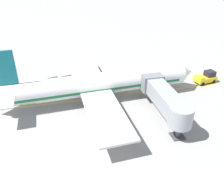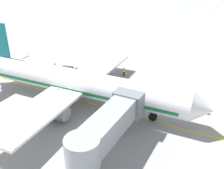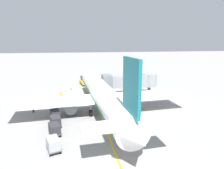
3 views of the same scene
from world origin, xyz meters
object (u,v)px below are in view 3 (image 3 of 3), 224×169
Objects in this scene: jet_bridge at (130,81)px; ground_crew_loader at (61,96)px; pushback_tractor at (85,81)px; safety_cone_nose_right at (71,88)px; baggage_cart_front at (55,114)px; baggage_cart_tail_end at (53,144)px; parked_airliner at (102,94)px; ground_crew_wing_walker at (33,107)px; baggage_cart_third_in_train at (54,129)px; baggage_cart_second_in_train at (55,121)px; safety_cone_nose_left at (75,97)px; baggage_tug_lead at (60,102)px; safety_cone_wing_tip at (58,97)px.

ground_crew_loader is (-15.22, -0.49, -2.50)m from jet_bridge.
pushback_tractor is 6.35m from safety_cone_nose_right.
pushback_tractor is 25.83m from baggage_cart_front.
parked_airliner is at bearing 58.12° from baggage_cart_tail_end.
baggage_cart_tail_end is (0.59, -9.37, 0.00)m from baggage_cart_front.
parked_airliner is 12.26m from ground_crew_wing_walker.
baggage_cart_third_in_train is (-15.11, -16.89, -2.50)m from jet_bridge.
ground_crew_wing_walker is at bearing -111.47° from safety_cone_nose_right.
parked_airliner is 63.26× the size of safety_cone_nose_right.
parked_airliner is at bearing -129.79° from jet_bridge.
baggage_cart_second_in_train is at bearing 92.39° from baggage_cart_third_in_train.
safety_cone_nose_right is at bearing -127.38° from pushback_tractor.
ground_crew_loader is 2.86× the size of safety_cone_nose_left.
pushback_tractor is at bearing 94.50° from parked_airliner.
baggage_cart_front is 5.04× the size of safety_cone_nose_right.
jet_bridge is 21.51× the size of safety_cone_nose_right.
baggage_cart_tail_end is at bearing -88.83° from baggage_tug_lead.
parked_airliner is 13.17m from safety_cone_wing_tip.
safety_cone_wing_tip is at bearing 92.79° from baggage_cart_tail_end.
jet_bridge is at bearing -55.33° from pushback_tractor.
safety_cone_nose_right is 8.43m from safety_cone_wing_tip.
jet_bridge is 12.66m from safety_cone_nose_left.
baggage_cart_tail_end is at bearing -89.11° from ground_crew_loader.
baggage_cart_tail_end is 5.04× the size of safety_cone_nose_right.
pushback_tractor is at bearing 72.37° from baggage_tug_lead.
jet_bridge is 2.70× the size of pushback_tractor.
baggage_cart_front is 20.24m from safety_cone_nose_right.
baggage_cart_front is 10.98m from ground_crew_loader.
safety_cone_nose_right is at bearing 83.66° from baggage_cart_front.
baggage_tug_lead is at bearing -90.21° from ground_crew_loader.
baggage_cart_third_in_train is at bearing 92.99° from baggage_cart_tail_end.
baggage_cart_second_in_train is 1.00× the size of baggage_cart_tail_end.
baggage_tug_lead reaches higher than baggage_cart_third_in_train.
jet_bridge reaches higher than baggage_cart_front.
safety_cone_nose_left is 1.00× the size of safety_cone_nose_right.
ground_crew_loader is at bearing 131.16° from parked_airliner.
baggage_cart_front is (-6.06, -25.11, -0.15)m from pushback_tractor.
baggage_tug_lead is 0.89× the size of baggage_cart_front.
baggage_tug_lead reaches higher than safety_cone_nose_right.
ground_crew_loader is at bearing 57.81° from ground_crew_wing_walker.
baggage_cart_second_in_train is 14.35m from safety_cone_nose_left.
ground_crew_loader is (-7.58, 8.67, -2.23)m from parked_airliner.
baggage_cart_third_in_train reaches higher than safety_cone_wing_tip.
baggage_cart_tail_end is (-14.90, -20.85, -2.50)m from jet_bridge.
pushback_tractor reaches higher than safety_cone_wing_tip.
pushback_tractor reaches higher than baggage_cart_third_in_train.
baggage_cart_tail_end is 21.52m from safety_cone_wing_tip.
baggage_cart_front is (-15.49, -11.47, -2.50)m from jet_bridge.
parked_airliner is 11.93m from jet_bridge.
safety_cone_wing_tip is (-0.46, 12.11, -0.66)m from baggage_cart_front.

